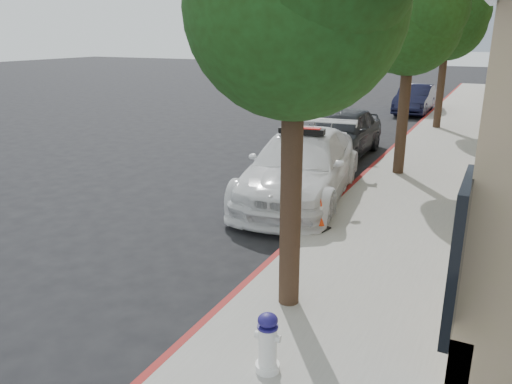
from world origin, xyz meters
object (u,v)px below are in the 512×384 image
object	(u,v)px
fire_hydrant	(268,343)
parked_car_mid	(341,133)
police_car	(301,166)
traffic_cone	(320,214)
parked_car_far	(415,99)

from	to	relation	value
fire_hydrant	parked_car_mid	bearing A→B (deg)	96.26
parked_car_mid	fire_hydrant	bearing A→B (deg)	-77.24
police_car	fire_hydrant	size ratio (longest dim) A/B	7.81
parked_car_mid	fire_hydrant	size ratio (longest dim) A/B	6.25
parked_car_mid	police_car	bearing A→B (deg)	-85.03
police_car	traffic_cone	size ratio (longest dim) A/B	9.10
parked_car_far	police_car	bearing A→B (deg)	-90.77
parked_car_mid	parked_car_far	xyz separation A→B (m)	(0.54, 10.83, -0.08)
parked_car_far	traffic_cone	xyz separation A→B (m)	(1.15, -17.66, -0.25)
traffic_cone	parked_car_mid	bearing A→B (deg)	103.92
police_car	traffic_cone	bearing A→B (deg)	-66.66
police_car	fire_hydrant	xyz separation A→B (m)	(2.20, -6.58, -0.30)
traffic_cone	police_car	bearing A→B (deg)	121.07
parked_car_mid	traffic_cone	bearing A→B (deg)	-76.42
police_car	traffic_cone	distance (m)	2.45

